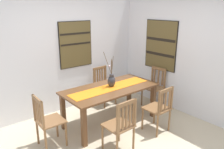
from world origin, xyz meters
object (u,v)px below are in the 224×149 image
(dining_table, at_px, (110,93))
(chair_3, at_px, (47,120))
(chair_4, at_px, (121,125))
(chair_1, at_px, (154,86))
(painting_on_back_wall, at_px, (76,44))
(chair_0, at_px, (159,108))
(painting_on_side_wall, at_px, (161,45))
(chair_2, at_px, (103,85))
(centerpiece_vase, at_px, (111,80))

(dining_table, distance_m, chair_3, 1.35)
(dining_table, height_order, chair_4, chair_4)
(chair_3, bearing_deg, chair_1, -0.26)
(dining_table, xyz_separation_m, chair_4, (-0.49, -0.88, -0.15))
(chair_1, relative_size, painting_on_back_wall, 0.88)
(chair_0, distance_m, painting_on_side_wall, 1.69)
(chair_2, distance_m, painting_on_side_wall, 1.64)
(chair_1, bearing_deg, centerpiece_vase, 178.56)
(chair_1, distance_m, painting_on_side_wall, 0.97)
(centerpiece_vase, relative_size, chair_1, 0.78)
(dining_table, height_order, chair_2, chair_2)
(painting_on_back_wall, relative_size, painting_on_side_wall, 0.91)
(dining_table, relative_size, painting_on_side_wall, 1.66)
(centerpiece_vase, height_order, painting_on_side_wall, painting_on_side_wall)
(dining_table, xyz_separation_m, chair_0, (0.48, -0.84, -0.17))
(centerpiece_vase, relative_size, painting_on_side_wall, 0.62)
(centerpiece_vase, distance_m, chair_3, 1.45)
(chair_1, relative_size, chair_3, 0.99)
(dining_table, bearing_deg, painting_on_back_wall, 93.66)
(painting_on_back_wall, bearing_deg, chair_0, -74.49)
(dining_table, height_order, painting_on_back_wall, painting_on_back_wall)
(chair_0, bearing_deg, centerpiece_vase, 116.21)
(chair_0, distance_m, chair_3, 2.01)
(chair_4, xyz_separation_m, painting_on_side_wall, (2.04, 0.94, 0.93))
(painting_on_back_wall, bearing_deg, chair_1, -39.36)
(centerpiece_vase, height_order, chair_3, centerpiece_vase)
(chair_1, distance_m, painting_on_back_wall, 2.08)
(chair_4, height_order, painting_on_back_wall, painting_on_back_wall)
(centerpiece_vase, xyz_separation_m, painting_on_back_wall, (-0.13, 1.13, 0.59))
(painting_on_back_wall, bearing_deg, chair_4, -101.64)
(painting_on_back_wall, bearing_deg, painting_on_side_wall, -34.20)
(chair_1, distance_m, chair_2, 1.22)
(chair_2, relative_size, painting_on_side_wall, 0.79)
(chair_0, bearing_deg, chair_3, 154.89)
(centerpiece_vase, xyz_separation_m, chair_3, (-1.39, -0.02, -0.40))
(chair_3, xyz_separation_m, painting_on_back_wall, (1.27, 1.15, 0.98))
(chair_3, bearing_deg, chair_4, -46.33)
(painting_on_side_wall, bearing_deg, painting_on_back_wall, 145.80)
(centerpiece_vase, height_order, chair_1, centerpiece_vase)
(chair_0, height_order, painting_on_back_wall, painting_on_back_wall)
(chair_1, bearing_deg, chair_4, -154.45)
(chair_1, relative_size, chair_4, 0.97)
(chair_0, xyz_separation_m, chair_1, (0.86, 0.84, 0.00))
(chair_1, height_order, painting_on_side_wall, painting_on_side_wall)
(centerpiece_vase, bearing_deg, chair_0, -63.79)
(chair_0, bearing_deg, dining_table, 119.72)
(chair_4, relative_size, painting_on_side_wall, 0.82)
(painting_on_side_wall, bearing_deg, centerpiece_vase, -178.99)
(chair_3, distance_m, painting_on_side_wall, 3.04)
(chair_4, bearing_deg, dining_table, 60.63)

